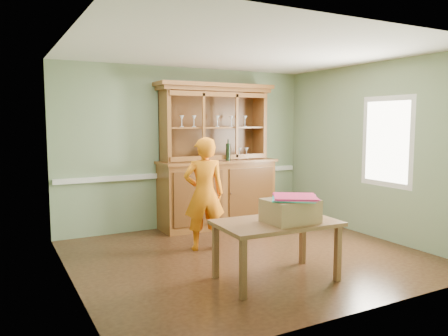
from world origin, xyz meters
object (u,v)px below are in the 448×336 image
china_hutch (216,177)px  cardboard_box (290,211)px  dining_table (277,228)px  person (204,194)px

china_hutch → cardboard_box: (-0.48, -2.74, -0.04)m
dining_table → cardboard_box: bearing=-44.1°
dining_table → cardboard_box: 0.26m
cardboard_box → dining_table: bearing=133.3°
dining_table → person: person is taller
china_hutch → person: china_hutch is taller
china_hutch → dining_table: 2.71m
dining_table → cardboard_box: cardboard_box is taller
dining_table → cardboard_box: size_ratio=2.51×
china_hutch → cardboard_box: bearing=-99.9°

